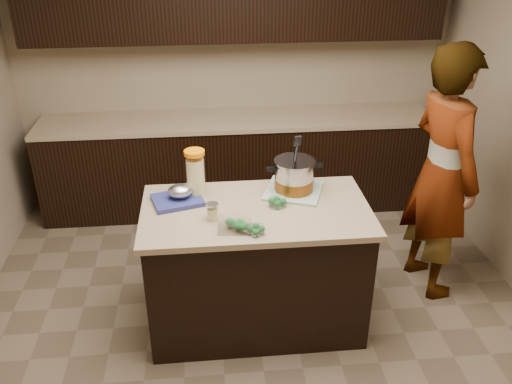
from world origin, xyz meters
TOP-DOWN VIEW (x-y plane):
  - ground_plane at (0.00, 0.00)m, footprint 4.00×4.00m
  - room_shell at (0.00, 0.00)m, footprint 4.04×4.04m
  - back_cabinets at (0.00, 1.74)m, footprint 3.60×0.63m
  - island at (0.00, 0.00)m, footprint 1.46×0.81m
  - dish_towel at (0.27, 0.20)m, footprint 0.46×0.46m
  - stock_pot at (0.27, 0.20)m, footprint 0.38×0.30m
  - lemonade_pitcher at (-0.37, 0.21)m, footprint 0.15×0.15m
  - mason_jar at (-0.28, -0.11)m, footprint 0.10×0.10m
  - broccoli_tub_left at (0.14, 0.02)m, footprint 0.15×0.15m
  - broccoli_tub_right at (-0.03, -0.30)m, footprint 0.14×0.14m
  - broccoli_tub_rect at (-0.15, -0.24)m, footprint 0.21×0.16m
  - blue_tray at (-0.49, 0.14)m, footprint 0.36×0.32m
  - person at (1.36, 0.31)m, footprint 0.57×0.75m

SIDE VIEW (x-z plane):
  - ground_plane at x=0.00m, z-range 0.00..0.00m
  - island at x=0.00m, z-range 0.00..0.90m
  - dish_towel at x=0.27m, z-range 0.90..0.92m
  - broccoli_tub_right at x=-0.03m, z-range 0.90..0.95m
  - broccoli_tub_left at x=0.14m, z-range 0.90..0.95m
  - person at x=1.36m, z-range 0.00..1.86m
  - broccoli_tub_rect at x=-0.15m, z-range 0.90..0.97m
  - back_cabinets at x=0.00m, z-range -0.22..2.10m
  - blue_tray at x=-0.49m, z-range 0.88..1.00m
  - mason_jar at x=-0.28m, z-range 0.89..1.01m
  - stock_pot at x=0.27m, z-range 0.82..1.20m
  - lemonade_pitcher at x=-0.37m, z-range 0.89..1.21m
  - room_shell at x=0.00m, z-range 0.35..3.07m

